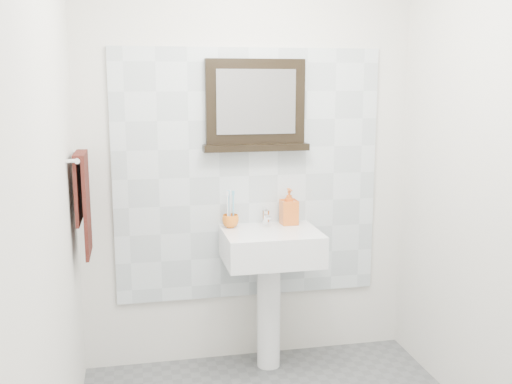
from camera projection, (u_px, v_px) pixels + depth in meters
back_wall at (248, 159)px, 3.58m from camera, size 2.00×0.01×2.50m
front_wall at (421, 271)px, 1.46m from camera, size 2.00×0.01×2.50m
left_wall at (50, 201)px, 2.32m from camera, size 0.01×2.20×2.50m
right_wall at (510, 183)px, 2.73m from camera, size 0.01×2.20×2.50m
splashback at (249, 176)px, 3.59m from camera, size 1.60×0.02×1.50m
pedestal_sink at (271, 261)px, 3.49m from camera, size 0.55×0.44×0.96m
toothbrush_cup at (230, 221)px, 3.51m from camera, size 0.12×0.12×0.08m
toothbrushes at (230, 207)px, 3.50m from camera, size 0.05×0.04×0.21m
soap_dispenser at (289, 206)px, 3.58m from camera, size 0.10×0.10×0.22m
framed_mirror at (255, 108)px, 3.49m from camera, size 0.63×0.11×0.53m
towel_bar at (79, 156)px, 3.10m from camera, size 0.07×0.40×0.03m
hand_towel at (83, 196)px, 3.14m from camera, size 0.06×0.30×0.55m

